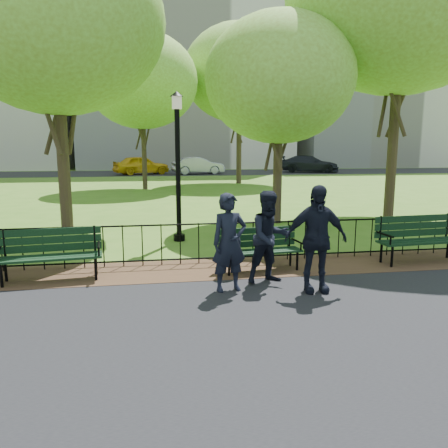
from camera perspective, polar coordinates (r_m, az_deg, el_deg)
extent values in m
plane|color=#3F6B1C|center=(7.84, 5.60, -8.70)|extent=(120.00, 120.00, 0.00)
cube|color=black|center=(4.93, 16.35, -21.08)|extent=(60.00, 9.20, 0.01)
cube|color=#3A2617|center=(9.23, 3.24, -5.67)|extent=(60.00, 1.60, 0.01)
cube|color=black|center=(42.29, -6.52, 6.66)|extent=(70.00, 9.00, 0.01)
cylinder|color=black|center=(9.51, 2.65, 0.16)|extent=(24.00, 0.04, 0.04)
cylinder|color=black|center=(9.68, 2.62, -4.27)|extent=(24.00, 0.04, 0.04)
cylinder|color=black|center=(9.60, 2.63, -2.37)|extent=(0.02, 0.02, 0.90)
cube|color=beige|center=(56.70, -5.33, 22.80)|extent=(24.00, 15.00, 30.00)
cube|color=beige|center=(62.55, 18.51, 18.35)|extent=(20.00, 15.00, 24.00)
cube|color=black|center=(8.90, 4.87, -3.60)|extent=(1.72, 0.64, 0.04)
cube|color=black|center=(9.05, 4.36, -1.27)|extent=(1.67, 0.23, 0.42)
cylinder|color=black|center=(8.58, 0.67, -5.54)|extent=(0.05, 0.05, 0.42)
cylinder|color=black|center=(9.08, 9.54, -4.79)|extent=(0.05, 0.05, 0.42)
cylinder|color=black|center=(8.89, 0.06, -4.97)|extent=(0.05, 0.05, 0.42)
cylinder|color=black|center=(9.37, 8.67, -4.29)|extent=(0.05, 0.05, 0.42)
cylinder|color=black|center=(8.62, -0.06, -2.86)|extent=(0.10, 0.52, 0.04)
cylinder|color=black|center=(9.16, 9.53, -2.22)|extent=(0.10, 0.52, 0.04)
ellipsoid|color=black|center=(8.55, 0.89, -2.48)|extent=(0.43, 0.32, 0.44)
cube|color=black|center=(8.82, -21.78, -4.09)|extent=(1.92, 0.71, 0.04)
cube|color=black|center=(9.01, -21.75, -1.45)|extent=(1.87, 0.25, 0.47)
cylinder|color=black|center=(8.83, -27.09, -6.05)|extent=(0.05, 0.05, 0.47)
cylinder|color=black|center=(8.64, -16.42, -5.67)|extent=(0.05, 0.05, 0.47)
cylinder|color=black|center=(9.18, -26.63, -5.41)|extent=(0.05, 0.05, 0.47)
cylinder|color=black|center=(9.00, -16.39, -5.04)|extent=(0.05, 0.05, 0.47)
cylinder|color=black|center=(8.72, -16.06, -2.65)|extent=(0.11, 0.59, 0.04)
cube|color=black|center=(10.41, 24.42, -2.07)|extent=(1.99, 0.67, 0.04)
cube|color=black|center=(10.56, 23.64, 0.22)|extent=(1.95, 0.19, 0.49)
cylinder|color=black|center=(9.81, 21.09, -4.00)|extent=(0.05, 0.05, 0.49)
cylinder|color=black|center=(10.13, 19.85, -3.50)|extent=(0.05, 0.05, 0.49)
cylinder|color=black|center=(11.14, 27.17, -2.83)|extent=(0.05, 0.05, 0.49)
cylinder|color=black|center=(9.83, 20.25, -1.29)|extent=(0.09, 0.61, 0.04)
cylinder|color=black|center=(11.88, -5.87, -1.76)|extent=(0.31, 0.31, 0.18)
cylinder|color=black|center=(11.65, -6.02, 6.30)|extent=(0.13, 0.13, 3.52)
cube|color=beige|center=(11.68, -6.19, 15.48)|extent=(0.24, 0.24, 0.33)
cone|color=black|center=(11.70, -6.21, 16.55)|extent=(0.35, 0.35, 0.13)
cylinder|color=#2D2116|center=(13.97, -20.19, 6.77)|extent=(0.36, 0.36, 3.71)
ellipsoid|color=olive|center=(14.39, -21.30, 23.70)|extent=(6.25, 6.25, 5.32)
cylinder|color=#2D2116|center=(14.54, 6.98, 5.69)|extent=(0.29, 0.29, 2.83)
ellipsoid|color=olive|center=(14.65, 7.27, 18.29)|extent=(4.77, 4.77, 4.06)
cylinder|color=#2D2116|center=(16.63, 21.13, 8.74)|extent=(0.35, 0.35, 4.63)
cylinder|color=#2D2116|center=(26.42, -10.37, 8.63)|extent=(0.29, 0.29, 3.82)
ellipsoid|color=olive|center=(26.67, -10.68, 17.94)|extent=(6.43, 6.43, 5.46)
cylinder|color=#2D2116|center=(30.11, 1.96, 9.56)|extent=(0.34, 0.34, 4.45)
ellipsoid|color=olive|center=(30.48, 2.02, 19.07)|extent=(7.50, 7.50, 6.37)
imported|color=black|center=(7.58, 0.69, -2.44)|extent=(0.69, 0.52, 1.73)
imported|color=black|center=(8.10, 6.01, -1.72)|extent=(0.92, 0.63, 1.72)
imported|color=black|center=(7.70, 11.89, -1.90)|extent=(1.12, 0.50, 1.87)
imported|color=gold|center=(40.20, -10.75, 7.57)|extent=(5.31, 3.63, 1.68)
imported|color=#989A9F|center=(40.01, -3.42, 7.62)|extent=(4.89, 2.39, 1.54)
imported|color=black|center=(43.50, 11.08, 7.71)|extent=(6.02, 4.13, 1.62)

